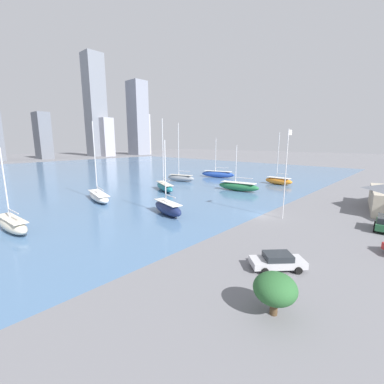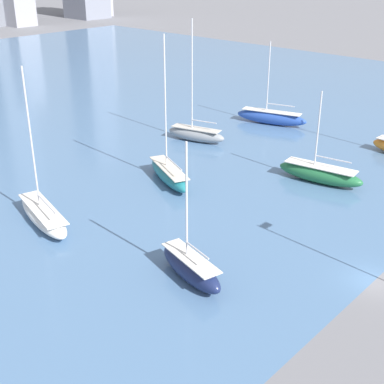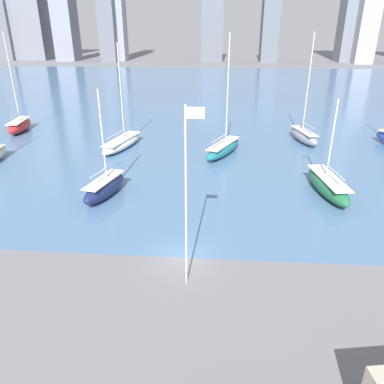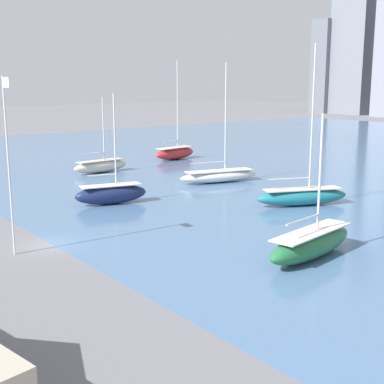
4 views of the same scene
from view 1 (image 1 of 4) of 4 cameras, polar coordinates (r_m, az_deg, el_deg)
The scene contains 13 objects.
ground_plane at distance 41.67m, azimuth 15.13°, elevation -5.00°, with size 500.00×500.00×0.00m, color slate.
harbor_water at distance 95.66m, azimuth -25.38°, elevation 3.33°, with size 180.00×140.00×0.00m.
flag_pole at distance 39.59m, azimuth 20.13°, elevation 4.28°, with size 1.24×0.14×13.09m.
yard_shrub at distance 18.77m, azimuth 17.97°, elevation -19.78°, with size 2.86×2.86×2.90m.
sailboat_gray at distance 73.95m, azimuth -2.53°, elevation 3.23°, with size 4.18×8.83×16.34m.
sailboat_green at distance 60.56m, azimuth 10.25°, elevation 1.26°, with size 3.81×10.19×10.45m.
sailboat_cream at distance 40.16m, azimuth -35.07°, elevation -5.88°, with size 2.50×8.66×10.61m.
sailboat_white at distance 53.06m, azimuth -20.04°, elevation -0.86°, with size 5.18×11.13×15.02m.
sailboat_blue at distance 82.19m, azimuth 5.74°, elevation 4.00°, with size 4.92×11.09×12.25m.
sailboat_orange at distance 72.23m, azimuth 18.66°, elevation 2.42°, with size 2.60×7.57×13.67m.
sailboat_navy at distance 40.39m, azimuth -5.44°, elevation -3.52°, with size 3.90×7.93×11.54m.
sailboat_teal at distance 59.98m, azimuth -6.12°, elevation 1.24°, with size 6.14×10.01×16.36m.
parked_sedan_silver at distance 25.17m, azimuth 18.48°, elevation -14.30°, with size 4.81×4.79×1.47m.
Camera 1 is at (-35.83, -17.97, 11.37)m, focal length 24.00 mm.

